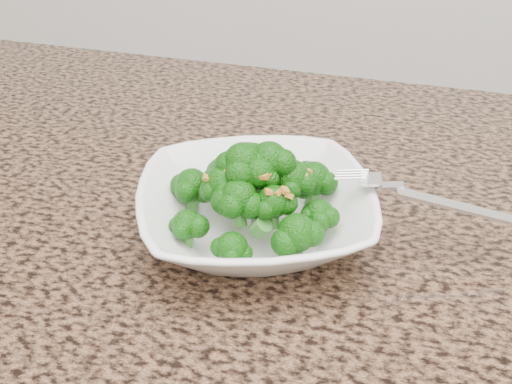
% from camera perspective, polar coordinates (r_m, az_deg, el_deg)
% --- Properties ---
extents(granite_counter, '(1.64, 1.04, 0.03)m').
position_cam_1_polar(granite_counter, '(0.56, 13.66, -12.50)').
color(granite_counter, brown).
rests_on(granite_counter, cabinet).
extents(bowl, '(0.29, 0.29, 0.05)m').
position_cam_1_polar(bowl, '(0.61, 0.00, -1.81)').
color(bowl, white).
rests_on(bowl, granite_counter).
extents(broccoli_pile, '(0.20, 0.20, 0.06)m').
position_cam_1_polar(broccoli_pile, '(0.58, 0.00, 3.10)').
color(broccoli_pile, '#12570A').
rests_on(broccoli_pile, bowl).
extents(garlic_topping, '(0.12, 0.12, 0.01)m').
position_cam_1_polar(garlic_topping, '(0.56, 0.00, 6.24)').
color(garlic_topping, '#BA7D2D').
rests_on(garlic_topping, broccoli_pile).
extents(fork, '(0.19, 0.06, 0.01)m').
position_cam_1_polar(fork, '(0.60, 12.32, 0.48)').
color(fork, silver).
rests_on(fork, bowl).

